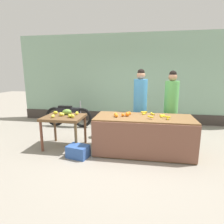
{
  "coord_description": "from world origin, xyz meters",
  "views": [
    {
      "loc": [
        0.41,
        -4.07,
        1.8
      ],
      "look_at": [
        -0.3,
        0.15,
        0.88
      ],
      "focal_mm": 30.02,
      "sensor_mm": 36.0,
      "label": 1
    }
  ],
  "objects_px": {
    "vendor_woman_blue_shirt": "(140,106)",
    "parked_motorcycle": "(68,115)",
    "vendor_woman_green_shirt": "(171,107)",
    "produce_sack": "(101,127)",
    "produce_crate": "(78,151)"
  },
  "relations": [
    {
      "from": "vendor_woman_blue_shirt",
      "to": "parked_motorcycle",
      "type": "relative_size",
      "value": 1.17
    },
    {
      "from": "vendor_woman_blue_shirt",
      "to": "produce_sack",
      "type": "distance_m",
      "value": 1.27
    },
    {
      "from": "vendor_woman_blue_shirt",
      "to": "produce_sack",
      "type": "relative_size",
      "value": 3.31
    },
    {
      "from": "parked_motorcycle",
      "to": "produce_sack",
      "type": "height_order",
      "value": "parked_motorcycle"
    },
    {
      "from": "vendor_woman_blue_shirt",
      "to": "produce_sack",
      "type": "bearing_deg",
      "value": 171.53
    },
    {
      "from": "parked_motorcycle",
      "to": "produce_sack",
      "type": "xyz_separation_m",
      "value": [
        1.3,
        -0.82,
        -0.12
      ]
    },
    {
      "from": "parked_motorcycle",
      "to": "produce_crate",
      "type": "bearing_deg",
      "value": -63.15
    },
    {
      "from": "vendor_woman_blue_shirt",
      "to": "vendor_woman_green_shirt",
      "type": "distance_m",
      "value": 0.77
    },
    {
      "from": "produce_crate",
      "to": "produce_sack",
      "type": "height_order",
      "value": "produce_sack"
    },
    {
      "from": "vendor_woman_blue_shirt",
      "to": "vendor_woman_green_shirt",
      "type": "xyz_separation_m",
      "value": [
        0.77,
        0.05,
        -0.02
      ]
    },
    {
      "from": "produce_crate",
      "to": "vendor_woman_green_shirt",
      "type": "bearing_deg",
      "value": 31.23
    },
    {
      "from": "vendor_woman_green_shirt",
      "to": "produce_sack",
      "type": "distance_m",
      "value": 1.95
    },
    {
      "from": "produce_sack",
      "to": "parked_motorcycle",
      "type": "bearing_deg",
      "value": 147.81
    },
    {
      "from": "vendor_woman_blue_shirt",
      "to": "produce_sack",
      "type": "xyz_separation_m",
      "value": [
        -1.07,
        0.16,
        -0.66
      ]
    },
    {
      "from": "produce_sack",
      "to": "produce_crate",
      "type": "bearing_deg",
      "value": -98.65
    }
  ]
}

